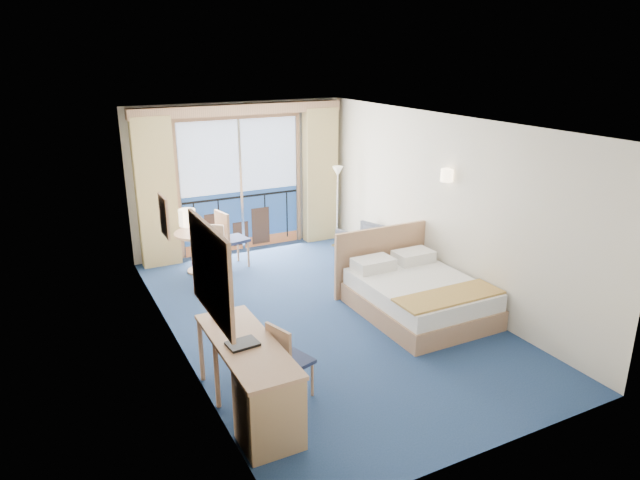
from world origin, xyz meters
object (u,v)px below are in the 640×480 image
at_px(armchair, 365,246).
at_px(desk_chair, 286,357).
at_px(desk, 264,396).
at_px(table_chair_a, 229,236).
at_px(bed, 416,294).
at_px(table_chair_b, 210,252).
at_px(nightstand, 399,261).
at_px(floor_lamp, 338,187).
at_px(round_table, 198,242).

height_order(armchair, desk_chair, desk_chair).
relative_size(desk, table_chair_a, 1.68).
bearing_deg(bed, table_chair_b, 134.76).
bearing_deg(nightstand, table_chair_b, 158.74).
distance_m(floor_lamp, round_table, 2.74).
bearing_deg(desk_chair, bed, -83.36).
xyz_separation_m(floor_lamp, round_table, (-2.67, -0.05, -0.65)).
relative_size(nightstand, armchair, 0.74).
bearing_deg(desk, table_chair_a, 75.50).
bearing_deg(desk, table_chair_b, 80.55).
xyz_separation_m(bed, armchair, (0.33, 1.95, 0.06)).
height_order(desk, table_chair_b, table_chair_b).
relative_size(bed, desk_chair, 2.21).
distance_m(armchair, table_chair_b, 2.65).
bearing_deg(table_chair_a, bed, -160.02).
bearing_deg(floor_lamp, nightstand, -85.07).
relative_size(armchair, table_chair_b, 0.78).
xyz_separation_m(armchair, floor_lamp, (0.04, 1.07, 0.83)).
height_order(round_table, table_chair_b, table_chair_b).
relative_size(desk, round_table, 2.19).
height_order(nightstand, table_chair_a, table_chair_a).
distance_m(nightstand, desk_chair, 3.81).
bearing_deg(bed, desk, -151.88).
xyz_separation_m(nightstand, desk, (-3.47, -2.78, 0.16)).
bearing_deg(table_chair_a, floor_lamp, -98.60).
bearing_deg(armchair, table_chair_b, -28.48).
bearing_deg(armchair, bed, 59.63).
bearing_deg(floor_lamp, desk, -125.83).
distance_m(bed, desk_chair, 2.73).
bearing_deg(desk_chair, armchair, -59.97).
height_order(desk, round_table, desk).
xyz_separation_m(armchair, round_table, (-2.62, 1.03, 0.18)).
distance_m(nightstand, floor_lamp, 2.02).
relative_size(bed, nightstand, 3.46).
relative_size(floor_lamp, round_table, 2.00).
bearing_deg(bed, desk_chair, -156.28).
xyz_separation_m(desk, desk_chair, (0.44, 0.47, 0.06)).
bearing_deg(desk, armchair, 47.09).
bearing_deg(floor_lamp, desk_chair, -124.90).
bearing_deg(nightstand, table_chair_a, 143.52).
bearing_deg(table_chair_a, desk_chair, 158.53).
bearing_deg(table_chair_a, round_table, 72.43).
bearing_deg(desk_chair, table_chair_a, -27.23).
bearing_deg(round_table, armchair, -21.34).
height_order(desk, desk_chair, desk_chair).
bearing_deg(table_chair_b, armchair, 25.35).
height_order(armchair, table_chair_a, table_chair_a).
bearing_deg(desk, nightstand, 38.70).
height_order(bed, floor_lamp, floor_lamp).
relative_size(bed, floor_lamp, 1.26).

